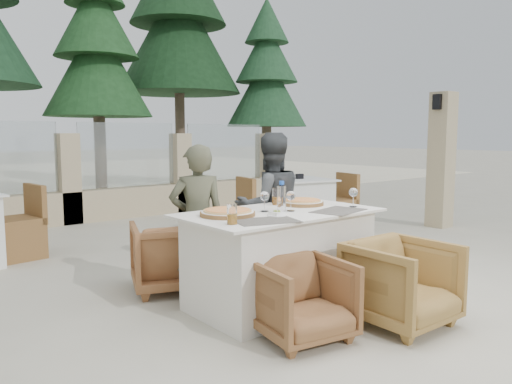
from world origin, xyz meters
TOP-DOWN VIEW (x-y plane):
  - ground at (0.00, 0.00)m, footprint 80.00×80.00m
  - perimeter_wall_far at (0.00, 4.80)m, footprint 10.00×0.34m
  - lantern_pillar at (4.20, 1.00)m, footprint 0.34×0.34m
  - pine_centre at (1.50, 7.20)m, footprint 2.20×2.20m
  - pine_mid_right at (3.80, 7.80)m, footprint 2.99×2.99m
  - pine_far_right at (5.50, 6.50)m, footprint 1.98×1.98m
  - dining_table at (0.01, -0.04)m, footprint 1.60×0.90m
  - placemat_near_left at (-0.36, -0.31)m, footprint 0.52×0.42m
  - placemat_near_right at (0.40, -0.33)m, footprint 0.51×0.39m
  - pizza_left at (-0.44, 0.05)m, footprint 0.52×0.52m
  - pizza_right at (0.42, 0.11)m, footprint 0.45×0.45m
  - water_bottle at (0.03, -0.04)m, footprint 0.09×0.09m
  - wine_glass_centre at (-0.09, 0.03)m, footprint 0.09×0.09m
  - wine_glass_near at (0.09, -0.09)m, footprint 0.10×0.10m
  - wine_glass_corner at (0.66, -0.26)m, footprint 0.09×0.09m
  - beer_glass_left at (-0.62, -0.26)m, footprint 0.07×0.07m
  - beer_glass_right at (0.24, 0.25)m, footprint 0.10×0.10m
  - olive_dish at (-0.15, -0.19)m, footprint 0.12×0.12m
  - armchair_far_left at (-0.47, 0.88)m, footprint 0.85×0.86m
  - armchair_far_right at (0.34, 0.72)m, footprint 0.63×0.65m
  - armchair_near_left at (-0.33, -0.65)m, footprint 0.69×0.70m
  - armchair_near_right at (0.41, -0.93)m, footprint 0.68×0.70m
  - diner_left at (-0.38, 0.56)m, footprint 0.56×0.47m
  - diner_right at (0.41, 0.54)m, footprint 0.82×0.73m
  - bg_table_b at (2.20, 1.96)m, footprint 1.78×1.15m

SIDE VIEW (x-z plane):
  - ground at x=0.00m, z-range 0.00..0.00m
  - armchair_near_left at x=-0.33m, z-range 0.00..0.55m
  - armchair_far_right at x=0.34m, z-range 0.00..0.57m
  - armchair_far_left at x=-0.47m, z-range 0.00..0.61m
  - armchair_near_right at x=0.41m, z-range 0.00..0.62m
  - dining_table at x=0.01m, z-range 0.00..0.77m
  - bg_table_b at x=2.20m, z-range 0.00..0.77m
  - diner_left at x=-0.38m, z-range 0.00..1.30m
  - diner_right at x=0.41m, z-range 0.00..1.40m
  - placemat_near_left at x=-0.36m, z-range 0.77..0.77m
  - placemat_near_right at x=0.40m, z-range 0.77..0.77m
  - olive_dish at x=-0.15m, z-range 0.77..0.81m
  - pizza_right at x=0.42m, z-range 0.77..0.82m
  - pizza_left at x=-0.44m, z-range 0.77..0.82m
  - perimeter_wall_far at x=0.00m, z-range 0.00..1.60m
  - beer_glass_left at x=-0.62m, z-range 0.77..0.91m
  - beer_glass_right at x=0.24m, z-range 0.77..0.92m
  - wine_glass_centre at x=-0.09m, z-range 0.77..0.95m
  - wine_glass_near at x=0.09m, z-range 0.77..0.95m
  - wine_glass_corner at x=0.66m, z-range 0.77..0.95m
  - water_bottle at x=0.03m, z-range 0.77..1.01m
  - lantern_pillar at x=4.20m, z-range 0.00..2.00m
  - pine_far_right at x=5.50m, z-range 0.00..4.50m
  - pine_centre at x=1.50m, z-range 0.00..5.00m
  - pine_mid_right at x=3.80m, z-range 0.00..6.80m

